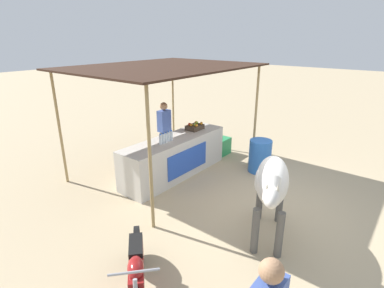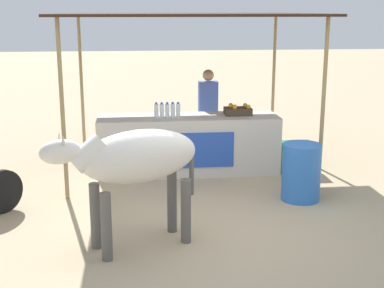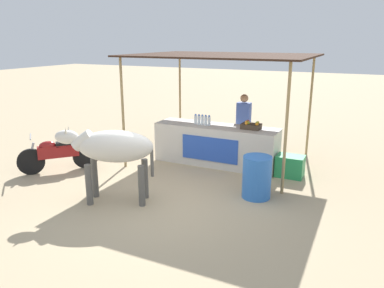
# 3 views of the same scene
# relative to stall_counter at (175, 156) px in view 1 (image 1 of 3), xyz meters

# --- Properties ---
(ground_plane) EXTENTS (60.00, 60.00, 0.00)m
(ground_plane) POSITION_rel_stall_counter_xyz_m (0.00, -2.20, -0.48)
(ground_plane) COLOR tan
(stall_counter) EXTENTS (3.00, 0.82, 0.96)m
(stall_counter) POSITION_rel_stall_counter_xyz_m (0.00, 0.00, 0.00)
(stall_counter) COLOR beige
(stall_counter) RESTS_ON ground
(stall_awning) EXTENTS (4.20, 3.20, 2.62)m
(stall_awning) POSITION_rel_stall_counter_xyz_m (0.00, 0.30, 2.04)
(stall_awning) COLOR #382319
(stall_awning) RESTS_ON ground
(water_bottle_row) EXTENTS (0.43, 0.07, 0.25)m
(water_bottle_row) POSITION_rel_stall_counter_xyz_m (-0.35, -0.05, 0.59)
(water_bottle_row) COLOR silver
(water_bottle_row) RESTS_ON stall_counter
(fruit_crate) EXTENTS (0.44, 0.32, 0.18)m
(fruit_crate) POSITION_rel_stall_counter_xyz_m (0.85, 0.05, 0.55)
(fruit_crate) COLOR #3F3326
(fruit_crate) RESTS_ON stall_counter
(vendor_behind_counter) EXTENTS (0.34, 0.22, 1.65)m
(vendor_behind_counter) POSITION_rel_stall_counter_xyz_m (0.43, 0.75, 0.37)
(vendor_behind_counter) COLOR #383842
(vendor_behind_counter) RESTS_ON ground
(cooler_box) EXTENTS (0.60, 0.44, 0.48)m
(cooler_box) POSITION_rel_stall_counter_xyz_m (1.82, -0.10, -0.24)
(cooler_box) COLOR #268C4C
(cooler_box) RESTS_ON ground
(water_barrel) EXTENTS (0.55, 0.55, 0.83)m
(water_barrel) POSITION_rel_stall_counter_xyz_m (1.48, -1.54, -0.07)
(water_barrel) COLOR blue
(water_barrel) RESTS_ON ground
(cow) EXTENTS (1.82, 1.04, 1.44)m
(cow) POSITION_rel_stall_counter_xyz_m (-0.90, -2.87, 0.55)
(cow) COLOR silver
(cow) RESTS_ON ground
(motorcycle_parked) EXTENTS (1.26, 1.39, 0.90)m
(motorcycle_parked) POSITION_rel_stall_counter_xyz_m (-3.10, -2.08, -0.05)
(motorcycle_parked) COLOR black
(motorcycle_parked) RESTS_ON ground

